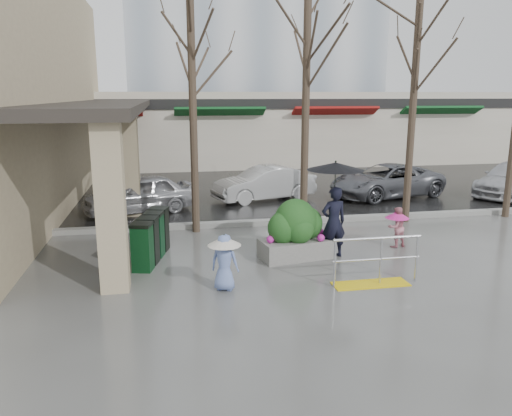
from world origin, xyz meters
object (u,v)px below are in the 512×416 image
object	(u,v)px
tree_west	(191,48)
car_b	(264,183)
car_a	(139,194)
car_c	(386,181)
handrail	(374,267)
child_blue	(225,257)
tree_midwest	(307,44)
woman	(334,199)
car_d	(512,179)
tree_mideast	(416,60)
child_pink	(397,224)
news_boxes	(151,237)
planter	(295,230)

from	to	relation	value
tree_west	car_b	bearing A→B (deg)	54.69
car_a	car_c	world-z (taller)	same
handrail	child_blue	world-z (taller)	child_blue
car_c	tree_west	bearing A→B (deg)	-78.94
car_b	tree_midwest	bearing A→B (deg)	-10.36
woman	car_d	distance (m)	11.20
woman	car_b	world-z (taller)	woman
car_b	child_blue	bearing A→B (deg)	-32.59
tree_mideast	car_a	distance (m)	9.62
tree_midwest	tree_mideast	distance (m)	3.32
woman	car_a	world-z (taller)	woman
tree_mideast	child_blue	size ratio (longest dim) A/B	5.59
handrail	child_pink	bearing A→B (deg)	55.36
tree_mideast	car_b	world-z (taller)	tree_mideast
news_boxes	car_a	xyz separation A→B (m)	(-0.49, 5.07, 0.08)
tree_west	child_pink	size ratio (longest dim) A/B	6.45
car_a	news_boxes	bearing A→B (deg)	-12.55
planter	news_boxes	world-z (taller)	planter
child_pink	planter	size ratio (longest dim) A/B	0.59
child_pink	car_b	xyz separation A→B (m)	(-2.19, 6.39, 0.02)
car_b	car_c	xyz separation A→B (m)	(4.73, -0.27, 0.00)
woman	car_d	world-z (taller)	woman
planter	car_d	distance (m)	11.93
tree_midwest	news_boxes	size ratio (longest dim) A/B	3.46
tree_midwest	news_boxes	world-z (taller)	tree_midwest
child_pink	child_blue	distance (m)	5.17
planter	news_boxes	size ratio (longest dim) A/B	0.88
woman	car_c	world-z (taller)	woman
news_boxes	car_b	bearing A→B (deg)	71.30
tree_mideast	car_b	bearing A→B (deg)	132.92
tree_mideast	planter	size ratio (longest dim) A/B	3.63
child_pink	car_b	size ratio (longest dim) A/B	0.28
tree_midwest	car_d	distance (m)	10.87
woman	child_blue	world-z (taller)	woman
child_blue	car_b	size ratio (longest dim) A/B	0.30
tree_west	child_blue	distance (m)	6.31
tree_midwest	woman	xyz separation A→B (m)	(-0.07, -2.89, -3.79)
woman	handrail	bearing A→B (deg)	89.94
tree_midwest	planter	world-z (taller)	tree_midwest
child_pink	planter	xyz separation A→B (m)	(-2.80, -0.38, 0.09)
news_boxes	tree_midwest	bearing A→B (deg)	41.63
news_boxes	car_c	bearing A→B (deg)	48.38
car_d	tree_mideast	bearing A→B (deg)	-97.50
planter	news_boxes	distance (m)	3.45
handrail	tree_mideast	size ratio (longest dim) A/B	0.29
news_boxes	car_a	bearing A→B (deg)	109.41
tree_mideast	planter	xyz separation A→B (m)	(-4.30, -2.81, -4.16)
news_boxes	child_pink	bearing A→B (deg)	12.89
child_blue	car_d	bearing A→B (deg)	-124.96
handrail	child_pink	xyz separation A→B (m)	(1.64, 2.37, 0.23)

